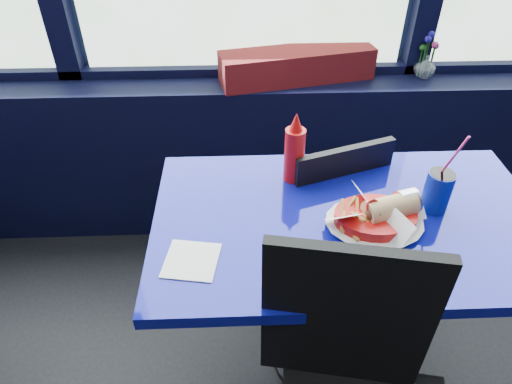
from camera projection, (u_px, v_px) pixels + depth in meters
name	position (u px, v px, depth m)	size (l,w,h in m)	color
window_sill	(246.00, 156.00, 2.28)	(5.00, 0.26, 0.80)	black
near_table	(343.00, 258.00, 1.51)	(1.20, 0.70, 0.75)	black
chair_near_back	(339.00, 211.00, 1.81)	(0.49, 0.49, 0.85)	black
planter_box	(297.00, 65.00, 2.01)	(0.68, 0.17, 0.14)	maroon
flower_vase	(426.00, 64.00, 2.03)	(0.12, 0.12, 0.20)	silver
food_basket	(377.00, 216.00, 1.35)	(0.28, 0.28, 0.10)	#BB0E0C
ketchup_bottle	(294.00, 151.00, 1.48)	(0.07, 0.07, 0.25)	#BB0E0C
soda_cup	(438.00, 190.00, 1.39)	(0.08, 0.08, 0.28)	navy
napkin	(191.00, 260.00, 1.25)	(0.14, 0.14, 0.00)	white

